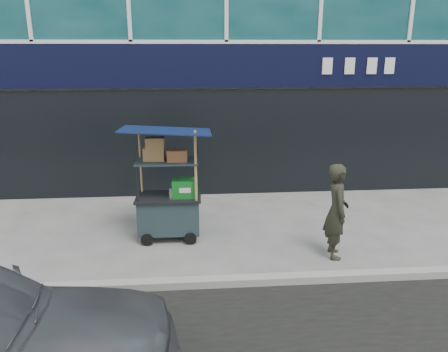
{
  "coord_description": "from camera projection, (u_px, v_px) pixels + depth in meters",
  "views": [
    {
      "loc": [
        -0.83,
        -5.75,
        3.27
      ],
      "look_at": [
        -0.27,
        1.2,
        1.23
      ],
      "focal_mm": 35.0,
      "sensor_mm": 36.0,
      "label": 1
    }
  ],
  "objects": [
    {
      "name": "curb",
      "position": [
        250.0,
        281.0,
        6.27
      ],
      "size": [
        80.0,
        0.18,
        0.12
      ],
      "primitive_type": "cube",
      "color": "#97968F",
      "rests_on": "ground"
    },
    {
      "name": "vendor_cart",
      "position": [
        169.0,
        200.0,
        7.65
      ],
      "size": [
        1.52,
        1.08,
        2.03
      ],
      "rotation": [
        0.0,
        0.0,
        -0.02
      ],
      "color": "black",
      "rests_on": "ground"
    },
    {
      "name": "ground",
      "position": [
        248.0,
        277.0,
        6.48
      ],
      "size": [
        80.0,
        80.0,
        0.0
      ],
      "primitive_type": "plane",
      "color": "slate",
      "rests_on": "ground"
    },
    {
      "name": "vendor_man",
      "position": [
        337.0,
        211.0,
        6.95
      ],
      "size": [
        0.43,
        0.6,
        1.56
      ],
      "primitive_type": "imported",
      "rotation": [
        0.0,
        0.0,
        1.47
      ],
      "color": "#27281D",
      "rests_on": "ground"
    }
  ]
}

